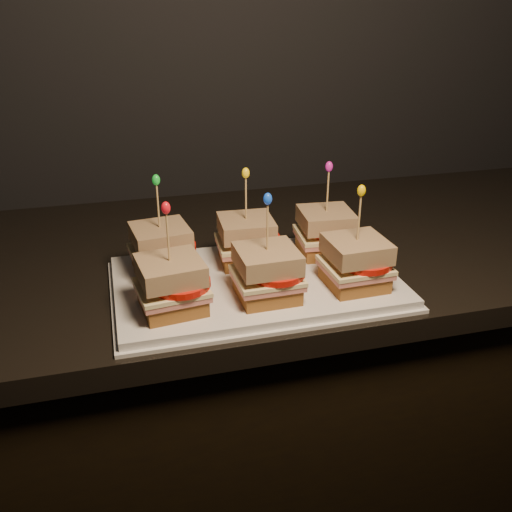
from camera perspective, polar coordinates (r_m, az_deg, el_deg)
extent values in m
cube|color=black|center=(1.30, -18.92, -20.51)|extent=(2.67, 0.59, 0.88)
cube|color=black|center=(1.03, -22.42, -2.16)|extent=(2.71, 0.63, 0.04)
cube|color=white|center=(0.89, 0.00, -2.70)|extent=(0.43, 0.27, 0.02)
cube|color=white|center=(0.89, 0.00, -3.04)|extent=(0.44, 0.28, 0.01)
cube|color=brown|center=(0.91, -9.33, -0.81)|extent=(0.09, 0.09, 0.02)
cube|color=#BF5D53|center=(0.90, -9.39, 0.08)|extent=(0.10, 0.10, 0.01)
cube|color=#F4E3A1|center=(0.90, -9.42, 0.48)|extent=(0.10, 0.10, 0.01)
cylinder|color=red|center=(0.89, -8.65, 0.85)|extent=(0.08, 0.08, 0.01)
cube|color=#5E2B0B|center=(0.89, -9.54, 2.02)|extent=(0.09, 0.09, 0.03)
cylinder|color=tan|center=(0.87, -9.75, 4.69)|extent=(0.00, 0.00, 0.09)
ellipsoid|color=green|center=(0.86, -9.96, 7.51)|extent=(0.01, 0.01, 0.02)
cube|color=brown|center=(0.93, -0.97, 0.13)|extent=(0.09, 0.09, 0.02)
cube|color=#BF5D53|center=(0.92, -0.98, 0.99)|extent=(0.10, 0.09, 0.01)
cube|color=#F4E3A1|center=(0.92, -0.98, 1.39)|extent=(0.10, 0.09, 0.01)
cylinder|color=red|center=(0.91, -0.16, 1.75)|extent=(0.08, 0.08, 0.01)
cube|color=#5E2B0B|center=(0.91, -0.99, 2.91)|extent=(0.09, 0.09, 0.03)
cylinder|color=tan|center=(0.89, -1.01, 5.54)|extent=(0.00, 0.00, 0.09)
ellipsoid|color=yellow|center=(0.88, -1.03, 8.30)|extent=(0.01, 0.01, 0.02)
cube|color=brown|center=(0.97, 6.88, 1.00)|extent=(0.09, 0.09, 0.02)
cube|color=#BF5D53|center=(0.96, 6.93, 1.84)|extent=(0.10, 0.09, 0.01)
cube|color=#F4E3A1|center=(0.96, 6.95, 2.22)|extent=(0.10, 0.10, 0.01)
cylinder|color=red|center=(0.96, 7.77, 2.57)|extent=(0.08, 0.08, 0.01)
cube|color=#5E2B0B|center=(0.95, 7.03, 3.68)|extent=(0.09, 0.09, 0.03)
cylinder|color=tan|center=(0.93, 7.17, 6.22)|extent=(0.00, 0.00, 0.09)
ellipsoid|color=#C41A8F|center=(0.92, 7.32, 8.86)|extent=(0.01, 0.01, 0.02)
cube|color=brown|center=(0.80, -8.35, -4.52)|extent=(0.09, 0.09, 0.02)
cube|color=#BF5D53|center=(0.79, -8.42, -3.55)|extent=(0.10, 0.10, 0.01)
cube|color=#F4E3A1|center=(0.79, -8.45, -3.10)|extent=(0.10, 0.10, 0.01)
cylinder|color=red|center=(0.78, -7.56, -2.72)|extent=(0.08, 0.08, 0.01)
cube|color=#5E2B0B|center=(0.78, -8.57, -1.40)|extent=(0.09, 0.09, 0.03)
cylinder|color=tan|center=(0.76, -8.78, 1.60)|extent=(0.00, 0.00, 0.09)
ellipsoid|color=red|center=(0.74, -9.01, 4.78)|extent=(0.01, 0.01, 0.02)
cube|color=brown|center=(0.82, 1.10, -3.36)|extent=(0.08, 0.08, 0.02)
cube|color=#BF5D53|center=(0.82, 1.10, -2.41)|extent=(0.09, 0.09, 0.01)
cube|color=#F4E3A1|center=(0.81, 1.11, -1.97)|extent=(0.09, 0.09, 0.01)
cylinder|color=red|center=(0.81, 2.05, -1.59)|extent=(0.08, 0.08, 0.01)
cube|color=#5E2B0B|center=(0.80, 1.12, -0.30)|extent=(0.09, 0.09, 0.03)
cylinder|color=tan|center=(0.78, 1.15, 2.63)|extent=(0.00, 0.00, 0.09)
ellipsoid|color=blue|center=(0.77, 1.18, 5.74)|extent=(0.01, 0.01, 0.02)
cube|color=brown|center=(0.87, 9.80, -2.21)|extent=(0.09, 0.09, 0.02)
cube|color=#BF5D53|center=(0.86, 9.87, -1.30)|extent=(0.09, 0.09, 0.01)
cube|color=#F4E3A1|center=(0.86, 9.91, -0.88)|extent=(0.10, 0.09, 0.01)
cylinder|color=red|center=(0.85, 10.84, -0.50)|extent=(0.08, 0.08, 0.01)
cube|color=#5E2B0B|center=(0.85, 10.04, 0.72)|extent=(0.09, 0.09, 0.03)
cylinder|color=tan|center=(0.83, 10.26, 3.51)|extent=(0.00, 0.00, 0.09)
ellipsoid|color=#E8AF01|center=(0.81, 10.51, 6.46)|extent=(0.01, 0.01, 0.02)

